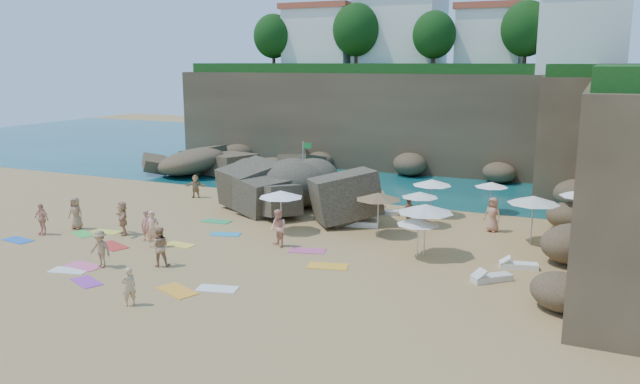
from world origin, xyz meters
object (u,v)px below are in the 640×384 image
at_px(person_stand_3, 409,213).
at_px(person_stand_6, 129,287).
at_px(rock_outcrop, 306,211).
at_px(person_stand_1, 159,247).
at_px(lounger_0, 351,209).
at_px(parasol_2, 491,185).
at_px(parasol_0, 316,172).
at_px(person_stand_2, 380,202).
at_px(flag_pole, 304,159).
at_px(person_stand_5, 196,186).
at_px(person_stand_4, 493,215).
at_px(parasol_1, 420,195).
at_px(person_stand_0, 153,229).

bearing_deg(person_stand_3, person_stand_6, 179.77).
distance_m(rock_outcrop, person_stand_1, 12.21).
height_order(lounger_0, person_stand_6, person_stand_6).
xyz_separation_m(parasol_2, person_stand_3, (-3.53, -5.39, -0.88)).
distance_m(parasol_0, person_stand_2, 5.30).
relative_size(flag_pole, parasol_2, 1.72).
bearing_deg(lounger_0, person_stand_5, -162.29).
xyz_separation_m(parasol_2, person_stand_4, (0.80, -4.36, -0.79)).
bearing_deg(person_stand_5, flag_pole, 24.07).
xyz_separation_m(parasol_1, person_stand_3, (-0.43, -0.61, -0.93)).
xyz_separation_m(rock_outcrop, person_stand_3, (6.76, -1.15, 0.84)).
height_order(flag_pole, parasol_2, flag_pole).
distance_m(flag_pole, person_stand_3, 12.26).
distance_m(person_stand_0, person_stand_1, 3.09).
relative_size(person_stand_2, person_stand_6, 1.01).
distance_m(parasol_0, person_stand_4, 11.98).
bearing_deg(rock_outcrop, person_stand_2, 13.16).
xyz_separation_m(rock_outcrop, parasol_2, (10.30, 4.23, 1.72)).
distance_m(flag_pole, person_stand_6, 22.68).
height_order(person_stand_4, person_stand_5, person_stand_4).
relative_size(rock_outcrop, person_stand_2, 5.08).
distance_m(flag_pole, parasol_1, 12.20).
height_order(flag_pole, lounger_0, flag_pole).
bearing_deg(parasol_2, person_stand_4, -79.62).
distance_m(person_stand_2, person_stand_6, 17.75).
height_order(lounger_0, person_stand_2, person_stand_2).
relative_size(rock_outcrop, person_stand_4, 4.06).
bearing_deg(person_stand_1, lounger_0, -138.36).
bearing_deg(person_stand_6, person_stand_4, 177.09).
relative_size(person_stand_3, person_stand_4, 0.90).
xyz_separation_m(rock_outcrop, person_stand_4, (11.10, -0.13, 0.93)).
bearing_deg(person_stand_0, parasol_1, 23.74).
relative_size(parasol_0, person_stand_5, 1.48).
bearing_deg(parasol_0, person_stand_2, -17.22).
bearing_deg(person_stand_0, person_stand_5, 97.81).
height_order(parasol_0, person_stand_0, parasol_0).
bearing_deg(person_stand_1, person_stand_0, -77.24).
height_order(parasol_1, parasol_2, parasol_1).
bearing_deg(flag_pole, person_stand_3, -36.59).
height_order(parasol_0, parasol_1, parasol_0).
xyz_separation_m(person_stand_3, person_stand_5, (-15.19, 1.64, -0.06)).
distance_m(parasol_1, person_stand_5, 15.69).
distance_m(lounger_0, person_stand_2, 1.98).
bearing_deg(person_stand_3, parasol_2, -10.64).
distance_m(person_stand_4, person_stand_6, 19.37).
bearing_deg(flag_pole, parasol_1, -33.06).
bearing_deg(parasol_1, person_stand_4, 6.06).
distance_m(person_stand_3, person_stand_6, 16.40).
bearing_deg(rock_outcrop, parasol_0, 101.81).
bearing_deg(person_stand_3, parasol_1, -12.68).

